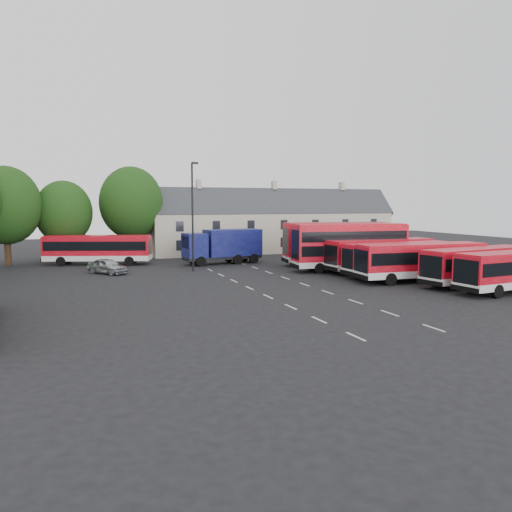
# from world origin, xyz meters

# --- Properties ---
(ground) EXTENTS (140.00, 140.00, 0.00)m
(ground) POSITION_xyz_m (0.00, 0.00, 0.00)
(ground) COLOR black
(ground) RESTS_ON ground
(lane_markings) EXTENTS (5.15, 33.80, 0.01)m
(lane_markings) POSITION_xyz_m (2.50, 2.00, 0.01)
(lane_markings) COLOR beige
(lane_markings) RESTS_ON ground
(terrace_houses) EXTENTS (35.70, 7.13, 10.06)m
(terrace_houses) POSITION_xyz_m (14.00, 30.00, 3.86)
(terrace_houses) COLOR beige
(terrace_houses) RESTS_ON ground
(bus_row_b) EXTENTS (11.43, 4.17, 3.16)m
(bus_row_b) POSITION_xyz_m (18.40, -3.46, 1.90)
(bus_row_b) COLOR silver
(bus_row_b) RESTS_ON ground
(bus_row_c) EXTENTS (12.06, 3.50, 3.37)m
(bus_row_c) POSITION_xyz_m (15.35, -0.12, 2.02)
(bus_row_c) COLOR silver
(bus_row_c) RESTS_ON ground
(bus_row_d) EXTENTS (11.46, 3.23, 3.21)m
(bus_row_d) POSITION_xyz_m (15.38, 2.97, 1.93)
(bus_row_d) COLOR silver
(bus_row_d) RESTS_ON ground
(bus_row_e) EXTENTS (11.77, 3.27, 3.29)m
(bus_row_e) POSITION_xyz_m (15.56, 6.32, 1.98)
(bus_row_e) COLOR silver
(bus_row_e) RESTS_ON ground
(bus_dd_south) EXTENTS (12.00, 4.05, 4.83)m
(bus_dd_south) POSITION_xyz_m (13.20, 8.22, 2.75)
(bus_dd_south) COLOR silver
(bus_dd_south) RESTS_ON ground
(bus_dd_north) EXTENTS (11.90, 4.47, 4.77)m
(bus_dd_north) POSITION_xyz_m (14.29, 12.93, 2.72)
(bus_dd_north) COLOR silver
(bus_dd_north) RESTS_ON ground
(bus_north) EXTENTS (11.91, 6.27, 3.30)m
(bus_north) POSITION_xyz_m (-10.55, 22.81, 1.98)
(bus_north) COLOR silver
(bus_north) RESTS_ON ground
(box_truck) EXTENTS (9.17, 3.74, 3.90)m
(box_truck) POSITION_xyz_m (2.95, 18.70, 2.19)
(box_truck) COLOR black
(box_truck) RESTS_ON ground
(silver_car) EXTENTS (4.09, 4.64, 1.52)m
(silver_car) POSITION_xyz_m (-10.14, 14.79, 0.76)
(silver_car) COLOR #ABACB2
(silver_car) RESTS_ON ground
(lamppost) EXTENTS (0.77, 0.40, 10.98)m
(lamppost) POSITION_xyz_m (-1.86, 13.46, 5.86)
(lamppost) COLOR black
(lamppost) RESTS_ON ground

